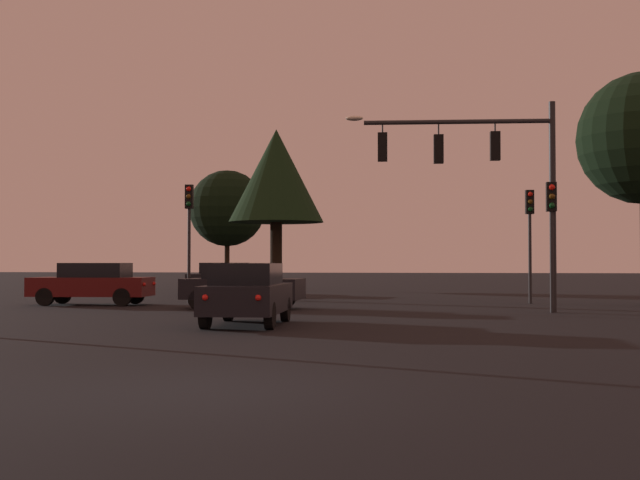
{
  "coord_description": "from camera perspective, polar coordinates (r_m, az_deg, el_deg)",
  "views": [
    {
      "loc": [
        2.75,
        -9.71,
        1.55
      ],
      "look_at": [
        -0.66,
        15.38,
        2.24
      ],
      "focal_mm": 45.86,
      "sensor_mm": 36.0,
      "label": 1
    }
  ],
  "objects": [
    {
      "name": "ground_plane",
      "position": [
        34.35,
        3.16,
        -4.13
      ],
      "size": [
        168.0,
        168.0,
        0.0
      ],
      "primitive_type": "plane",
      "color": "black",
      "rests_on": "ground"
    },
    {
      "name": "tree_left_far",
      "position": [
        48.06,
        -6.49,
        2.2
      ],
      "size": [
        4.45,
        4.45,
        6.92
      ],
      "color": "black",
      "rests_on": "ground"
    },
    {
      "name": "traffic_signal_mast_arm",
      "position": [
        26.04,
        11.38,
        5.13
      ],
      "size": [
        6.5,
        0.67,
        6.53
      ],
      "color": "#232326",
      "rests_on": "ground"
    },
    {
      "name": "tree_behind_sign",
      "position": [
        33.28,
        -3.07,
        4.43
      ],
      "size": [
        3.87,
        3.87,
        6.96
      ],
      "color": "black",
      "rests_on": "ground"
    },
    {
      "name": "car_far_lane",
      "position": [
        39.56,
        -6.74,
        -2.63
      ],
      "size": [
        2.54,
        4.75,
        1.52
      ],
      "color": "black",
      "rests_on": "ground"
    },
    {
      "name": "car_nearside_lane",
      "position": [
        20.17,
        -5.08,
        -3.7
      ],
      "size": [
        1.87,
        4.04,
        1.52
      ],
      "color": "black",
      "rests_on": "ground"
    },
    {
      "name": "car_crossing_left",
      "position": [
        30.7,
        -15.59,
        -2.9
      ],
      "size": [
        4.39,
        2.05,
        1.52
      ],
      "color": "#4C0F0F",
      "rests_on": "ground"
    },
    {
      "name": "traffic_light_median",
      "position": [
        31.6,
        14.43,
        1.16
      ],
      "size": [
        0.32,
        0.36,
        4.26
      ],
      "color": "#232326",
      "rests_on": "ground"
    },
    {
      "name": "traffic_light_corner_left",
      "position": [
        31.1,
        -9.12,
        1.43
      ],
      "size": [
        0.33,
        0.37,
        4.46
      ],
      "color": "#232326",
      "rests_on": "ground"
    },
    {
      "name": "car_crossing_right",
      "position": [
        27.32,
        -5.47,
        -3.13
      ],
      "size": [
        4.05,
        1.94,
        1.52
      ],
      "color": "black",
      "rests_on": "ground"
    },
    {
      "name": "traffic_light_corner_right",
      "position": [
        25.99,
        15.86,
        1.37
      ],
      "size": [
        0.3,
        0.35,
        4.0
      ],
      "color": "#232326",
      "rests_on": "ground"
    }
  ]
}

